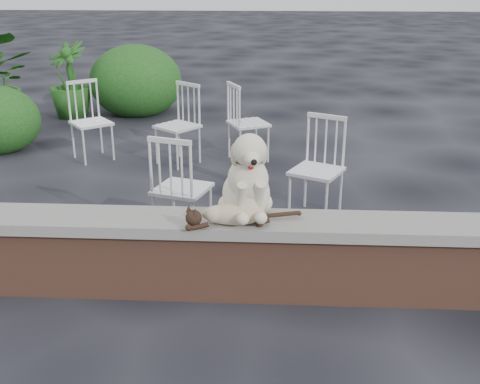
# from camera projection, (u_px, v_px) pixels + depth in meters

# --- Properties ---
(ground) EXTENTS (60.00, 60.00, 0.00)m
(ground) POSITION_uv_depth(u_px,v_px,m) (181.00, 291.00, 4.26)
(ground) COLOR black
(ground) RESTS_ON ground
(brick_wall) EXTENTS (6.00, 0.30, 0.50)m
(brick_wall) POSITION_uv_depth(u_px,v_px,m) (180.00, 260.00, 4.17)
(brick_wall) COLOR brown
(brick_wall) RESTS_ON ground
(capstone) EXTENTS (6.20, 0.40, 0.08)m
(capstone) POSITION_uv_depth(u_px,v_px,m) (178.00, 223.00, 4.07)
(capstone) COLOR slate
(capstone) RESTS_ON brick_wall
(dog) EXTENTS (0.52, 0.62, 0.63)m
(dog) POSITION_uv_depth(u_px,v_px,m) (246.00, 173.00, 3.97)
(dog) COLOR beige
(dog) RESTS_ON capstone
(cat) EXTENTS (0.97, 0.41, 0.16)m
(cat) POSITION_uv_depth(u_px,v_px,m) (233.00, 213.00, 3.92)
(cat) COLOR #C2AD8A
(cat) RESTS_ON capstone
(chair_e) EXTENTS (0.75, 0.75, 0.94)m
(chair_e) POSITION_uv_depth(u_px,v_px,m) (249.00, 122.00, 7.02)
(chair_e) COLOR white
(chair_e) RESTS_ON ground
(chair_b) EXTENTS (0.79, 0.79, 0.94)m
(chair_b) POSITION_uv_depth(u_px,v_px,m) (177.00, 125.00, 6.89)
(chair_b) COLOR white
(chair_b) RESTS_ON ground
(chair_a) EXTENTS (0.79, 0.79, 0.94)m
(chair_a) POSITION_uv_depth(u_px,v_px,m) (91.00, 121.00, 7.04)
(chair_a) COLOR white
(chair_a) RESTS_ON ground
(chair_d) EXTENTS (0.75, 0.75, 0.94)m
(chair_d) POSITION_uv_depth(u_px,v_px,m) (317.00, 169.00, 5.37)
(chair_d) COLOR white
(chair_d) RESTS_ON ground
(chair_c) EXTENTS (0.70, 0.70, 0.94)m
(chair_c) POSITION_uv_depth(u_px,v_px,m) (182.00, 187.00, 4.94)
(chair_c) COLOR white
(chair_c) RESTS_ON ground
(potted_plant_b) EXTENTS (0.89, 0.89, 1.16)m
(potted_plant_b) POSITION_uv_depth(u_px,v_px,m) (69.00, 80.00, 9.03)
(potted_plant_b) COLOR #1C4112
(potted_plant_b) RESTS_ON ground
(shrubbery) EXTENTS (2.60, 3.32, 1.15)m
(shrubbery) POSITION_uv_depth(u_px,v_px,m) (107.00, 91.00, 8.83)
(shrubbery) COLOR #1C4112
(shrubbery) RESTS_ON ground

